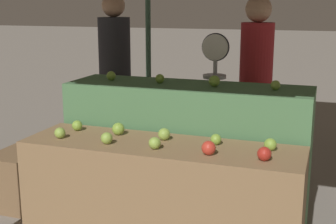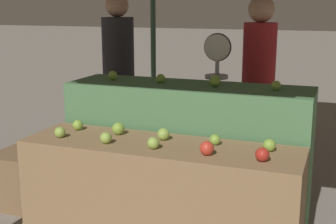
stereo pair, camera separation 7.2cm
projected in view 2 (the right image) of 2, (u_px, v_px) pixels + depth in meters
The scene contains 20 objects.
display_counter_front at pixel (160, 201), 3.20m from camera, with size 1.88×0.55×0.81m, color olive.
display_counter_back at pixel (188, 154), 3.71m from camera, with size 1.88×0.55×1.11m, color #4C7A4C.
apple_front_0 at pixel (60, 132), 3.25m from camera, with size 0.08×0.08×0.08m, color #8EB247.
apple_front_1 at pixel (106, 138), 3.11m from camera, with size 0.08×0.08×0.08m, color #8EB247.
apple_front_2 at pixel (153, 143), 2.99m from camera, with size 0.08×0.08×0.08m, color #8EB247.
apple_front_3 at pixel (207, 148), 2.87m from camera, with size 0.09×0.09×0.09m, color red.
apple_front_4 at pixel (262, 154), 2.76m from camera, with size 0.09×0.09×0.09m, color #AD281E.
apple_front_5 at pixel (78, 125), 3.44m from camera, with size 0.08×0.08×0.08m, color #84AD3D.
apple_front_6 at pixel (118, 129), 3.32m from camera, with size 0.09×0.09×0.09m, color #84AD3D.
apple_front_7 at pixel (163, 134), 3.19m from camera, with size 0.08×0.08×0.08m, color #8EB247.
apple_front_8 at pixel (215, 140), 3.08m from camera, with size 0.07×0.07×0.07m, color #84AD3D.
apple_front_9 at pixel (269, 145), 2.95m from camera, with size 0.08×0.08×0.08m, color #84AD3D.
apple_back_0 at pixel (113, 76), 3.80m from camera, with size 0.08×0.08×0.08m, color #84AD3D.
apple_back_1 at pixel (161, 79), 3.66m from camera, with size 0.07×0.07×0.07m, color #7AA338.
apple_back_2 at pixel (215, 81), 3.50m from camera, with size 0.09×0.09×0.09m, color #84AD3D.
apple_back_3 at pixel (276, 86), 3.35m from camera, with size 0.07×0.07×0.07m, color #8EB247.
produce_scale at pixel (217, 83), 4.05m from camera, with size 0.24×0.20×1.48m.
person_vendor_at_scale at pixel (258, 78), 4.26m from camera, with size 0.40×0.40×1.80m.
person_customer_left at pixel (119, 67), 4.98m from camera, with size 0.42×0.42×1.83m.
wooden_crate_side at pixel (26, 178), 4.07m from camera, with size 0.48×0.48×0.48m, color brown.
Camera 2 is at (1.10, -2.77, 1.72)m, focal length 50.00 mm.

